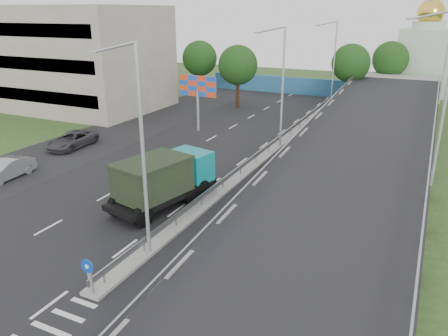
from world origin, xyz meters
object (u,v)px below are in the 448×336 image
Objects in this scene: parked_car_b at (6,169)px; parked_car_c at (72,140)px; lamp_post_far at (333,59)px; church at (424,56)px; lamp_post_mid at (281,82)px; billboard at (198,89)px; lamp_post_near at (139,143)px; dump_truck at (164,178)px; sign_bollard at (90,276)px.

parked_car_c is (-1.24, 7.84, -0.03)m from parked_car_b.
church is at bearing 54.76° from lamp_post_far.
lamp_post_mid is 9.47m from billboard.
parked_car_c is (-26.26, -41.85, -4.61)m from church.
lamp_post_near is at bearing -67.51° from billboard.
lamp_post_near is 7.19m from dump_truck.
church is 1.81× the size of dump_truck.
parked_car_c is at bearing -120.45° from lamp_post_far.
sign_bollard reaches higher than parked_car_b.
sign_bollard is 44.08m from lamp_post_far.
billboard reaches higher than parked_car_c.
lamp_post_mid is at bearing -12.38° from billboard.
billboard is 1.25× the size of parked_car_b.
dump_truck is (-12.30, -48.56, -3.54)m from church.
sign_bollard is 0.33× the size of parked_car_c.
lamp_post_mid is 1.83× the size of billboard.
billboard is (-9.11, 22.00, -1.62)m from lamp_post_near.
billboard is (-9.11, -18.00, -1.62)m from lamp_post_far.
sign_bollard is at bearing -31.73° from parked_car_b.
parked_car_c is (-16.26, 15.97, -0.33)m from sign_bollard.
dump_truck is at bearing 103.93° from sign_bollard.
dump_truck is at bearing -104.21° from church.
lamp_post_mid reaches higher than sign_bollard.
lamp_post_far reaches higher than sign_bollard.
lamp_post_near is 1.83× the size of billboard.
lamp_post_far reaches higher than parked_car_c.
billboard is at bearing 112.49° from lamp_post_near.
parked_car_b is (-15.13, 4.31, -5.08)m from lamp_post_near.
sign_bollard is 0.17× the size of lamp_post_near.
dump_truck is at bearing -99.39° from lamp_post_mid.
lamp_post_far is 2.29× the size of parked_car_b.
lamp_post_far is at bearing 89.86° from sign_bollard.
billboard is 18.03m from dump_truck.
church is 2.74× the size of parked_car_c.
lamp_post_far is at bearing 90.00° from lamp_post_near.
billboard is (-19.00, -32.00, -1.12)m from church.
sign_bollard is 0.17× the size of lamp_post_far.
dump_truck is (-2.41, -14.56, -4.04)m from lamp_post_mid.
billboard reaches higher than sign_bollard.
lamp_post_mid is at bearing 93.18° from dump_truck.
lamp_post_near is 2.00× the size of parked_car_c.
church is at bearing 79.62° from lamp_post_near.
church is at bearing 59.30° from billboard.
parked_car_c is at bearing 166.90° from dump_truck.
church is at bearing 80.19° from sign_bollard.
parked_car_b is (-12.72, -1.13, -1.04)m from dump_truck.
sign_bollard is at bearing -91.64° from lamp_post_near.
church is 2.51× the size of billboard.
parked_car_b is 7.94m from parked_car_c.
lamp_post_mid is 1.32× the size of dump_truck.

